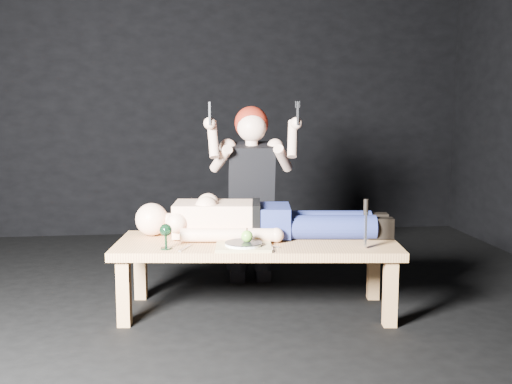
{
  "coord_description": "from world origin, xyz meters",
  "views": [
    {
      "loc": [
        -0.36,
        -3.67,
        1.28
      ],
      "look_at": [
        0.1,
        0.05,
        0.75
      ],
      "focal_mm": 43.02,
      "sensor_mm": 36.0,
      "label": 1
    }
  ],
  "objects_px": {
    "table": "(257,276)",
    "serving_tray": "(244,247)",
    "kneeling_woman": "(251,193)",
    "carving_knife": "(366,224)",
    "goblet": "(166,237)",
    "lying_man": "(265,216)"
  },
  "relations": [
    {
      "from": "carving_knife",
      "to": "table",
      "type": "bearing_deg",
      "value": 163.18
    },
    {
      "from": "carving_knife",
      "to": "serving_tray",
      "type": "bearing_deg",
      "value": -179.17
    },
    {
      "from": "table",
      "to": "serving_tray",
      "type": "distance_m",
      "value": 0.32
    },
    {
      "from": "table",
      "to": "goblet",
      "type": "height_order",
      "value": "goblet"
    },
    {
      "from": "lying_man",
      "to": "goblet",
      "type": "distance_m",
      "value": 0.69
    },
    {
      "from": "table",
      "to": "kneeling_woman",
      "type": "bearing_deg",
      "value": 94.09
    },
    {
      "from": "kneeling_woman",
      "to": "serving_tray",
      "type": "xyz_separation_m",
      "value": [
        -0.14,
        -0.83,
        -0.2
      ]
    },
    {
      "from": "kneeling_woman",
      "to": "carving_knife",
      "type": "bearing_deg",
      "value": -54.76
    },
    {
      "from": "table",
      "to": "serving_tray",
      "type": "xyz_separation_m",
      "value": [
        -0.1,
        -0.19,
        0.23
      ]
    },
    {
      "from": "carving_knife",
      "to": "goblet",
      "type": "bearing_deg",
      "value": -178.89
    },
    {
      "from": "goblet",
      "to": "lying_man",
      "type": "bearing_deg",
      "value": 24.72
    },
    {
      "from": "kneeling_woman",
      "to": "goblet",
      "type": "relative_size",
      "value": 8.76
    },
    {
      "from": "goblet",
      "to": "serving_tray",
      "type": "bearing_deg",
      "value": -5.66
    },
    {
      "from": "table",
      "to": "carving_knife",
      "type": "distance_m",
      "value": 0.76
    },
    {
      "from": "serving_tray",
      "to": "kneeling_woman",
      "type": "bearing_deg",
      "value": 80.55
    },
    {
      "from": "lying_man",
      "to": "carving_knife",
      "type": "height_order",
      "value": "carving_knife"
    },
    {
      "from": "kneeling_woman",
      "to": "goblet",
      "type": "distance_m",
      "value": 0.99
    },
    {
      "from": "table",
      "to": "carving_knife",
      "type": "relative_size",
      "value": 5.9
    },
    {
      "from": "table",
      "to": "serving_tray",
      "type": "bearing_deg",
      "value": -111.29
    },
    {
      "from": "lying_man",
      "to": "table",
      "type": "bearing_deg",
      "value": -109.64
    },
    {
      "from": "table",
      "to": "serving_tray",
      "type": "height_order",
      "value": "serving_tray"
    },
    {
      "from": "table",
      "to": "kneeling_woman",
      "type": "distance_m",
      "value": 0.77
    }
  ]
}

